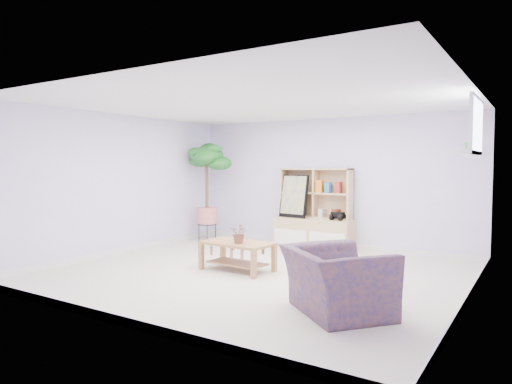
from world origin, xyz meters
The scene contains 14 objects.
floor centered at (0.00, 0.00, 0.00)m, with size 5.50×5.00×0.01m, color beige.
ceiling centered at (0.00, 0.00, 2.40)m, with size 5.50×5.00×0.01m, color white.
walls centered at (0.00, 0.00, 1.20)m, with size 5.51×5.01×2.40m.
baseboard centered at (0.00, 0.00, 0.05)m, with size 5.50×5.00×0.10m, color silver, non-canonical shape.
window centered at (2.73, 0.60, 2.00)m, with size 0.10×0.98×0.68m, color silver, non-canonical shape.
window_sill centered at (2.67, 0.60, 1.68)m, with size 0.14×1.00×0.04m, color silver.
storage_unit centered at (-0.16, 2.24, 0.74)m, with size 1.48×0.50×1.48m, color tan, non-canonical shape.
poster centered at (-0.54, 2.18, 0.95)m, with size 0.58×0.13×0.80m, color gold, non-canonical shape.
toy_truck centered at (0.33, 2.20, 0.64)m, with size 0.31×0.21×0.17m, color black, non-canonical shape.
coffee_table centered at (-0.31, -0.02, 0.21)m, with size 1.03×0.56×0.42m, color brown, non-canonical shape.
table_plant centered at (-0.23, -0.08, 0.56)m, with size 0.25×0.22×0.28m, color #266128.
floor_tree centered at (-2.30, 1.79, 0.99)m, with size 0.73×0.73×1.99m, color #114C15, non-canonical shape.
armchair centered at (1.64, -1.04, 0.39)m, with size 1.04×0.91×0.77m, color navy.
sill_plant centered at (2.67, 0.55, 1.82)m, with size 0.13×0.11×0.24m, color #114C15.
Camera 1 is at (3.42, -5.41, 1.53)m, focal length 32.00 mm.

